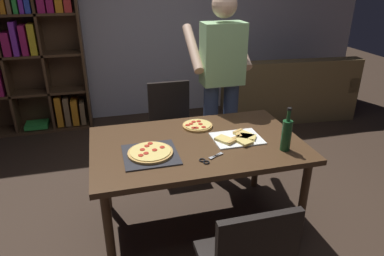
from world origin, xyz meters
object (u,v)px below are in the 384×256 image
person_serving_pizza (221,78)px  pepperoni_pizza_on_tray (150,153)px  wine_bottle (286,134)px  second_pizza_plain (197,125)px  dining_table (197,151)px  kitchen_scissors (209,159)px  bookshelf (21,49)px  couch (288,94)px  chair_far_side (171,122)px

person_serving_pizza → pepperoni_pizza_on_tray: person_serving_pizza is taller
wine_bottle → second_pizza_plain: bearing=132.3°
dining_table → pepperoni_pizza_on_tray: 0.39m
dining_table → kitchen_scissors: bearing=-89.5°
bookshelf → second_pizza_plain: bookshelf is taller
dining_table → second_pizza_plain: (0.08, 0.27, 0.09)m
couch → second_pizza_plain: bearing=-136.6°
bookshelf → second_pizza_plain: 2.67m
chair_far_side → person_serving_pizza: person_serving_pizza is taller
pepperoni_pizza_on_tray → couch: bearing=42.9°
wine_bottle → bookshelf: bearing=128.5°
wine_bottle → kitchen_scissors: wine_bottle is taller
couch → second_pizza_plain: (-1.82, -1.72, 0.46)m
pepperoni_pizza_on_tray → kitchen_scissors: bearing=-24.3°
dining_table → couch: (1.89, 1.99, -0.37)m
dining_table → second_pizza_plain: second_pizza_plain is taller
dining_table → bookshelf: bearing=122.9°
kitchen_scissors → second_pizza_plain: 0.55m
person_serving_pizza → wine_bottle: 1.03m
second_pizza_plain → couch: bearing=43.4°
dining_table → person_serving_pizza: 0.92m
bookshelf → chair_far_side: bearing=-42.6°
chair_far_side → kitchen_scissors: 1.26m
bookshelf → wine_bottle: bearing=-51.5°
dining_table → chair_far_side: (0.00, 0.96, -0.16)m
bookshelf → person_serving_pizza: bearing=-39.6°
dining_table → wine_bottle: (0.57, -0.27, 0.19)m
wine_bottle → chair_far_side: bearing=114.6°
dining_table → kitchen_scissors: kitchen_scissors is taller
couch → person_serving_pizza: (-1.46, -1.24, 0.70)m
person_serving_pizza → pepperoni_pizza_on_tray: bearing=-133.3°
pepperoni_pizza_on_tray → wine_bottle: bearing=-9.9°
chair_far_side → pepperoni_pizza_on_tray: chair_far_side is taller
chair_far_side → bookshelf: (-1.54, 1.41, 0.53)m
dining_table → couch: bearing=46.4°
dining_table → kitchen_scissors: (0.00, -0.27, 0.08)m
couch → wine_bottle: bearing=-120.5°
person_serving_pizza → second_pizza_plain: size_ratio=7.23×
chair_far_side → pepperoni_pizza_on_tray: bearing=-108.7°
couch → second_pizza_plain: 2.54m
wine_bottle → second_pizza_plain: size_ratio=1.31×
couch → bookshelf: bearing=173.5°
bookshelf → person_serving_pizza: (1.98, -1.63, -0.05)m
couch → pepperoni_pizza_on_tray: size_ratio=4.77×
person_serving_pizza → second_pizza_plain: person_serving_pizza is taller
dining_table → second_pizza_plain: size_ratio=6.36×
dining_table → chair_far_side: size_ratio=1.71×
dining_table → wine_bottle: size_ratio=4.87×
chair_far_side → bookshelf: bearing=137.4°
second_pizza_plain → bookshelf: bearing=127.4°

